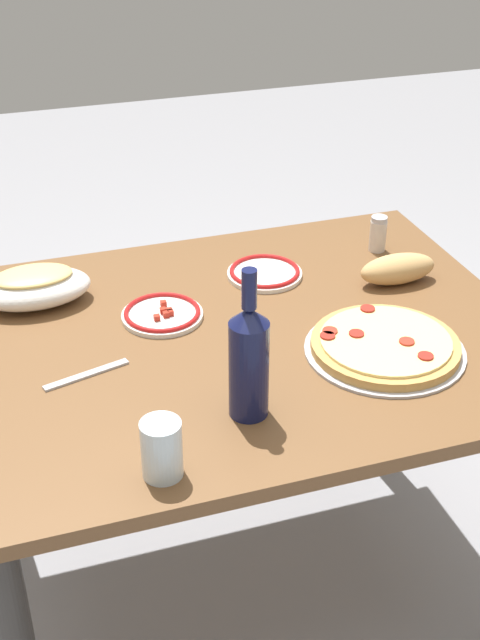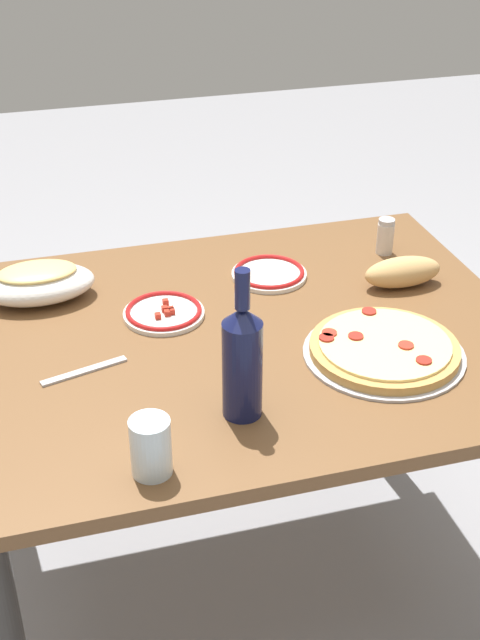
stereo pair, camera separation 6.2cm
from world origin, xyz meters
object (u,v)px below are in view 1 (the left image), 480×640
Objects in this scene: pepperoni_pizza at (385,346)px; baked_pasta_dish at (34,286)px; wine_bottle at (249,359)px; side_plate_near at (265,273)px; water_glass at (162,449)px; bread_loaf at (398,269)px; spice_shaker at (378,234)px; side_plate_far at (162,314)px; dining_table at (240,383)px.

baked_pasta_dish is at bearing 146.93° from pepperoni_pizza.
wine_bottle is 0.52m from side_plate_near.
bread_loaf is at bearing 35.45° from water_glass.
side_plate_near is 0.30m from bread_loaf.
spice_shaker is (0.03, 0.16, 0.01)m from bread_loaf.
side_plate_far is at bearing -30.79° from baked_pasta_dish.
spice_shaker is (0.43, 0.26, 0.17)m from dining_table.
baked_pasta_dish is (-0.63, 0.41, 0.03)m from pepperoni_pizza.
spice_shaker is at bearing 30.76° from dining_table.
baked_pasta_dish reaches higher than pepperoni_pizza.
dining_table is 0.36m from wine_bottle.
pepperoni_pizza is at bearing -113.90° from spice_shaker.
water_glass is at bearing -148.70° from wine_bottle.
wine_bottle is 0.72m from spice_shaker.
side_plate_far is at bearing 76.44° from water_glass.
wine_bottle is (0.31, -0.51, 0.07)m from baked_pasta_dish.
baked_pasta_dish is 0.85× the size of wine_bottle.
pepperoni_pizza reaches higher than side_plate_far.
pepperoni_pizza is at bearing -72.21° from side_plate_near.
wine_bottle reaches higher than dining_table.
water_glass is at bearing -156.82° from pepperoni_pizza.
water_glass reaches higher than pepperoni_pizza.
water_glass reaches higher than baked_pasta_dish.
dining_table is at bearing -121.03° from side_plate_near.
bread_loaf is (0.40, 0.09, 0.16)m from dining_table.
wine_bottle reaches higher than water_glass.
pepperoni_pizza is 1.85× the size of side_plate_near.
spice_shaker is at bearing 45.89° from wine_bottle.
pepperoni_pizza is 0.39m from side_plate_near.
baked_pasta_dish is 0.28m from side_plate_far.
bread_loaf is (0.53, -0.01, 0.02)m from side_plate_far.
water_glass reaches higher than spice_shaker.
dining_table is 3.70× the size of pepperoni_pizza.
side_plate_far is at bearing 141.65° from dining_table.
side_plate_far is at bearing 100.42° from wine_bottle.
wine_bottle is 1.67× the size of side_plate_near.
water_glass is at bearing -137.44° from spice_shaker.
side_plate_far is 0.58m from spice_shaker.
wine_bottle is 0.59m from bread_loaf.
pepperoni_pizza is 1.78× the size of bread_loaf.
side_plate_far is (-0.26, -0.11, 0.00)m from side_plate_near.
wine_bottle is at bearing -143.05° from bread_loaf.
dining_table is 4.86× the size of baked_pasta_dish.
water_glass is (-0.50, -0.21, 0.04)m from pepperoni_pizza.
water_glass is (-0.18, -0.11, -0.06)m from wine_bottle.
bread_loaf reaches higher than dining_table.
wine_bottle reaches higher than side_plate_near.
side_plate_near is at bearing 56.94° from water_glass.
wine_bottle is 1.67× the size of side_plate_far.
baked_pasta_dish is 2.37× the size of water_glass.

